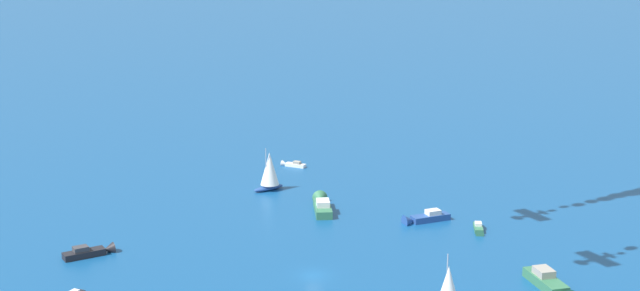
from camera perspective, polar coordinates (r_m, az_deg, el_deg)
The scene contains 8 objects.
ground_plane at distance 138.19m, azimuth -0.41°, elevation -8.08°, with size 2000.00×2000.00×0.00m, color navy.
motorboat_far_port at distance 167.58m, azimuth 0.12°, elevation -3.73°, with size 10.90×8.51×3.24m.
sailboat_trailing at distance 178.91m, azimuth -3.17°, elevation -1.58°, with size 6.77×4.85×8.54m.
motorboat_ahead at distance 150.00m, azimuth -14.07°, elevation -6.44°, with size 8.06×5.82×2.35m.
motorboat_outer_ring_a at distance 196.46m, azimuth -1.73°, elevation -1.18°, with size 1.69×5.60×1.61m.
motorboat_outer_ring_c at distance 136.70m, azimuth 14.18°, elevation -8.40°, with size 9.96×9.70×3.21m.
motorboat_outer_ring_d at distance 162.20m, azimuth 6.51°, elevation -4.51°, with size 8.23×7.12×2.52m.
motorboat_outer_ring_e at distance 158.72m, azimuth 9.85°, elevation -5.14°, with size 5.67×3.56×1.62m.
Camera 1 is at (-111.66, -62.56, 52.10)m, focal length 51.40 mm.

